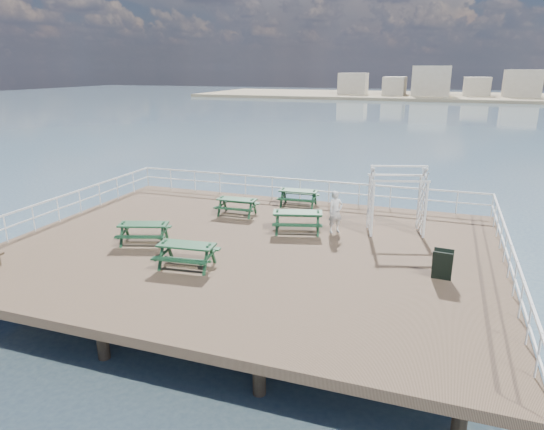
{
  "coord_description": "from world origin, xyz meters",
  "views": [
    {
      "loc": [
        6.49,
        -15.81,
        6.4
      ],
      "look_at": [
        0.73,
        0.55,
        1.1
      ],
      "focal_mm": 32.0,
      "sensor_mm": 36.0,
      "label": 1
    }
  ],
  "objects": [
    {
      "name": "picnic_table_e",
      "position": [
        -1.17,
        -2.58,
        0.59
      ],
      "size": [
        2.03,
        1.7,
        0.92
      ],
      "rotation": [
        0.0,
        0.0,
        0.1
      ],
      "color": "#163D1F",
      "rests_on": "ground"
    },
    {
      "name": "person",
      "position": [
        2.72,
        2.57,
        0.85
      ],
      "size": [
        0.73,
        0.72,
        1.71
      ],
      "primitive_type": "imported",
      "rotation": [
        0.0,
        0.0,
        0.75
      ],
      "color": "silver",
      "rests_on": "ground"
    },
    {
      "name": "picnic_table_b",
      "position": [
        0.23,
        5.8,
        0.57
      ],
      "size": [
        1.9,
        1.57,
        0.88
      ],
      "rotation": [
        0.0,
        0.0,
        0.06
      ],
      "color": "#163D1F",
      "rests_on": "ground"
    },
    {
      "name": "picnic_table_c",
      "position": [
        1.28,
        2.11,
        0.61
      ],
      "size": [
        2.31,
        2.05,
        0.96
      ],
      "rotation": [
        0.0,
        0.0,
        0.27
      ],
      "color": "#163D1F",
      "rests_on": "ground"
    },
    {
      "name": "trellis_arbor",
      "position": [
        5.0,
        3.32,
        1.22
      ],
      "size": [
        2.45,
        1.74,
        2.75
      ],
      "rotation": [
        0.0,
        0.0,
        0.28
      ],
      "color": "silver",
      "rests_on": "ground"
    },
    {
      "name": "sandwich_board",
      "position": [
        6.86,
        -0.83,
        0.48
      ],
      "size": [
        0.64,
        0.5,
        0.99
      ],
      "rotation": [
        0.0,
        0.0,
        -0.08
      ],
      "color": "black",
      "rests_on": "ground"
    },
    {
      "name": "sea_backdrop",
      "position": [
        12.54,
        134.07,
        -0.51
      ],
      "size": [
        300.0,
        300.0,
        9.2
      ],
      "color": "#41596E",
      "rests_on": "ground"
    },
    {
      "name": "picnic_table_d",
      "position": [
        -3.83,
        -1.09,
        0.56
      ],
      "size": [
        2.18,
        1.95,
        0.88
      ],
      "rotation": [
        0.0,
        0.0,
        0.32
      ],
      "color": "#163D1F",
      "rests_on": "ground"
    },
    {
      "name": "ground",
      "position": [
        0.0,
        0.0,
        -0.15
      ],
      "size": [
        18.0,
        14.0,
        0.3
      ],
      "primitive_type": "cube",
      "color": "brown",
      "rests_on": "ground"
    },
    {
      "name": "railing",
      "position": [
        -0.07,
        2.57,
        0.87
      ],
      "size": [
        17.77,
        13.76,
        1.1
      ],
      "color": "silver",
      "rests_on": "ground"
    },
    {
      "name": "picnic_table_a",
      "position": [
        -1.97,
        3.47,
        0.54
      ],
      "size": [
        1.79,
        1.47,
        0.85
      ],
      "rotation": [
        0.0,
        0.0,
        0.04
      ],
      "color": "#163D1F",
      "rests_on": "ground"
    }
  ]
}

